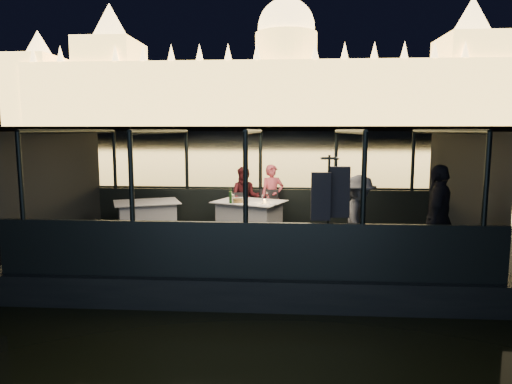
# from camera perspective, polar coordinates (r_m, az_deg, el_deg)

# --- Properties ---
(river_water) EXTENTS (500.00, 500.00, 0.00)m
(river_water) POSITION_cam_1_polar(r_m,az_deg,el_deg) (89.00, 3.46, 5.94)
(river_water) COLOR black
(river_water) RESTS_ON ground
(boat_hull) EXTENTS (8.60, 4.40, 1.00)m
(boat_hull) POSITION_cam_1_polar(r_m,az_deg,el_deg) (9.41, -0.17, -9.73)
(boat_hull) COLOR black
(boat_hull) RESTS_ON river_water
(boat_deck) EXTENTS (8.00, 4.00, 0.04)m
(boat_deck) POSITION_cam_1_polar(r_m,az_deg,el_deg) (9.27, -0.17, -6.90)
(boat_deck) COLOR black
(boat_deck) RESTS_ON boat_hull
(gunwale_port) EXTENTS (8.00, 0.08, 0.90)m
(gunwale_port) POSITION_cam_1_polar(r_m,az_deg,el_deg) (11.13, 0.55, -1.95)
(gunwale_port) COLOR black
(gunwale_port) RESTS_ON boat_deck
(gunwale_starboard) EXTENTS (8.00, 0.08, 0.90)m
(gunwale_starboard) POSITION_cam_1_polar(r_m,az_deg,el_deg) (7.23, -1.29, -7.30)
(gunwale_starboard) COLOR black
(gunwale_starboard) RESTS_ON boat_deck
(cabin_glass_port) EXTENTS (8.00, 0.02, 1.40)m
(cabin_glass_port) POSITION_cam_1_polar(r_m,az_deg,el_deg) (10.99, 0.56, 3.97)
(cabin_glass_port) COLOR #99B2B2
(cabin_glass_port) RESTS_ON gunwale_port
(cabin_glass_starboard) EXTENTS (8.00, 0.02, 1.40)m
(cabin_glass_starboard) POSITION_cam_1_polar(r_m,az_deg,el_deg) (7.02, -1.32, 1.80)
(cabin_glass_starboard) COLOR #99B2B2
(cabin_glass_starboard) RESTS_ON gunwale_starboard
(cabin_roof_glass) EXTENTS (8.00, 4.00, 0.02)m
(cabin_roof_glass) POSITION_cam_1_polar(r_m,az_deg,el_deg) (8.97, -0.17, 7.59)
(cabin_roof_glass) COLOR #99B2B2
(cabin_roof_glass) RESTS_ON boat_deck
(end_wall_fore) EXTENTS (0.02, 4.00, 2.30)m
(end_wall_fore) POSITION_cam_1_polar(r_m,az_deg,el_deg) (10.14, -23.33, 0.46)
(end_wall_fore) COLOR black
(end_wall_fore) RESTS_ON boat_deck
(end_wall_aft) EXTENTS (0.02, 4.00, 2.30)m
(end_wall_aft) POSITION_cam_1_polar(r_m,az_deg,el_deg) (9.64, 24.29, 0.05)
(end_wall_aft) COLOR black
(end_wall_aft) RESTS_ON boat_deck
(canopy_ribs) EXTENTS (8.00, 4.00, 2.30)m
(canopy_ribs) POSITION_cam_1_polar(r_m,az_deg,el_deg) (9.05, -0.17, 0.29)
(canopy_ribs) COLOR black
(canopy_ribs) RESTS_ON boat_deck
(embankment) EXTENTS (400.00, 140.00, 6.00)m
(embankment) POSITION_cam_1_polar(r_m,az_deg,el_deg) (218.96, 3.71, 7.29)
(embankment) COLOR #423D33
(embankment) RESTS_ON ground
(parliament_building) EXTENTS (220.00, 32.00, 60.00)m
(parliament_building) POSITION_cam_1_polar(r_m,az_deg,el_deg) (185.80, 3.76, 15.86)
(parliament_building) COLOR #F2D18C
(parliament_building) RESTS_ON embankment
(dining_table_central) EXTENTS (1.74, 1.52, 0.77)m
(dining_table_central) POSITION_cam_1_polar(r_m,az_deg,el_deg) (10.15, -0.83, -3.27)
(dining_table_central) COLOR white
(dining_table_central) RESTS_ON boat_deck
(dining_table_aft) EXTENTS (1.68, 1.48, 0.74)m
(dining_table_aft) POSITION_cam_1_polar(r_m,az_deg,el_deg) (10.52, -13.45, -3.09)
(dining_table_aft) COLOR silver
(dining_table_aft) RESTS_ON boat_deck
(chair_port_left) EXTENTS (0.46, 0.46, 0.86)m
(chair_port_left) POSITION_cam_1_polar(r_m,az_deg,el_deg) (10.61, -2.18, -2.44)
(chair_port_left) COLOR black
(chair_port_left) RESTS_ON boat_deck
(chair_port_right) EXTENTS (0.52, 0.52, 0.94)m
(chair_port_right) POSITION_cam_1_polar(r_m,az_deg,el_deg) (10.56, 1.63, -2.48)
(chair_port_right) COLOR black
(chair_port_right) RESTS_ON boat_deck
(coat_stand) EXTENTS (0.62, 0.54, 1.94)m
(coat_stand) POSITION_cam_1_polar(r_m,az_deg,el_deg) (7.37, 8.99, -3.51)
(coat_stand) COLOR black
(coat_stand) RESTS_ON boat_deck
(person_woman_coral) EXTENTS (0.63, 0.51, 1.52)m
(person_woman_coral) POSITION_cam_1_polar(r_m,az_deg,el_deg) (10.77, 2.05, -0.66)
(person_woman_coral) COLOR #CD4A55
(person_woman_coral) RESTS_ON boat_deck
(person_man_maroon) EXTENTS (0.73, 0.59, 1.46)m
(person_man_maroon) POSITION_cam_1_polar(r_m,az_deg,el_deg) (10.81, -1.38, -0.63)
(person_man_maroon) COLOR #451317
(person_man_maroon) RESTS_ON boat_deck
(passenger_stripe) EXTENTS (0.70, 1.08, 1.57)m
(passenger_stripe) POSITION_cam_1_polar(r_m,az_deg,el_deg) (8.08, 12.67, -2.96)
(passenger_stripe) COLOR silver
(passenger_stripe) RESTS_ON boat_deck
(passenger_dark) EXTENTS (0.87, 1.14, 1.79)m
(passenger_dark) POSITION_cam_1_polar(r_m,az_deg,el_deg) (7.99, 21.78, -3.46)
(passenger_dark) COLOR black
(passenger_dark) RESTS_ON boat_deck
(wine_bottle) EXTENTS (0.08, 0.08, 0.32)m
(wine_bottle) POSITION_cam_1_polar(r_m,az_deg,el_deg) (9.80, -3.20, -0.54)
(wine_bottle) COLOR #143816
(wine_bottle) RESTS_ON dining_table_central
(bread_basket) EXTENTS (0.28, 0.28, 0.09)m
(bread_basket) POSITION_cam_1_polar(r_m,az_deg,el_deg) (9.90, -2.30, -1.09)
(bread_basket) COLOR brown
(bread_basket) RESTS_ON dining_table_central
(amber_candle) EXTENTS (0.06, 0.06, 0.07)m
(amber_candle) POSITION_cam_1_polar(r_m,az_deg,el_deg) (9.84, 1.10, -1.14)
(amber_candle) COLOR #FFAC3F
(amber_candle) RESTS_ON dining_table_central
(plate_near) EXTENTS (0.28, 0.28, 0.01)m
(plate_near) POSITION_cam_1_polar(r_m,az_deg,el_deg) (9.66, 2.28, -1.50)
(plate_near) COLOR white
(plate_near) RESTS_ON dining_table_central
(plate_far) EXTENTS (0.27, 0.27, 0.02)m
(plate_far) POSITION_cam_1_polar(r_m,az_deg,el_deg) (10.04, -1.35, -1.15)
(plate_far) COLOR silver
(plate_far) RESTS_ON dining_table_central
(wine_glass_white) EXTENTS (0.08, 0.08, 0.20)m
(wine_glass_white) POSITION_cam_1_polar(r_m,az_deg,el_deg) (9.72, -2.85, -0.93)
(wine_glass_white) COLOR silver
(wine_glass_white) RESTS_ON dining_table_central
(wine_glass_red) EXTENTS (0.08, 0.08, 0.19)m
(wine_glass_red) POSITION_cam_1_polar(r_m,az_deg,el_deg) (10.08, 1.39, -0.61)
(wine_glass_red) COLOR silver
(wine_glass_red) RESTS_ON dining_table_central
(wine_glass_empty) EXTENTS (0.08, 0.08, 0.18)m
(wine_glass_empty) POSITION_cam_1_polar(r_m,az_deg,el_deg) (9.71, 0.83, -0.93)
(wine_glass_empty) COLOR white
(wine_glass_empty) RESTS_ON dining_table_central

